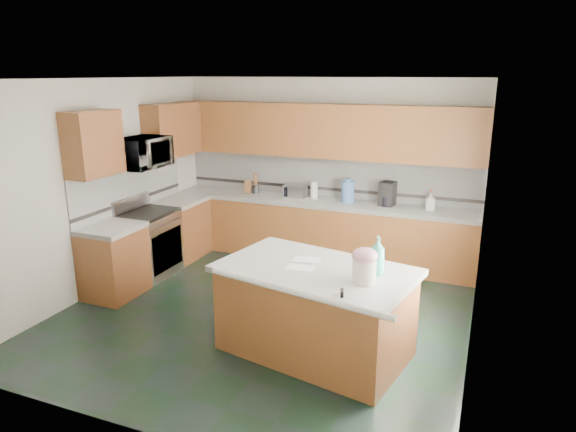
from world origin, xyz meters
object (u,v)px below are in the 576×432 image
at_px(island_top, 316,270).
at_px(coffee_maker, 387,194).
at_px(island_base, 315,313).
at_px(treat_jar, 364,271).
at_px(knife_block, 248,187).
at_px(toaster_oven, 295,191).
at_px(soap_bottle_island, 378,256).

bearing_deg(island_top, coffee_maker, 97.97).
relative_size(island_base, treat_jar, 7.94).
xyz_separation_m(island_top, coffee_maker, (0.16, 2.71, 0.20)).
distance_m(treat_jar, knife_block, 3.85).
bearing_deg(island_base, toaster_oven, 126.25).
bearing_deg(toaster_oven, coffee_maker, 1.91).
xyz_separation_m(island_base, island_top, (-0.00, 0.00, 0.46)).
relative_size(treat_jar, coffee_maker, 0.65).
height_order(treat_jar, soap_bottle_island, soap_bottle_island).
relative_size(island_base, coffee_maker, 5.17).
relative_size(knife_block, coffee_maker, 0.57).
xyz_separation_m(soap_bottle_island, coffee_maker, (-0.43, 2.66, -0.01)).
xyz_separation_m(treat_jar, toaster_oven, (-1.77, 2.87, -0.02)).
distance_m(knife_block, coffee_maker, 2.21).
height_order(treat_jar, knife_block, treat_jar).
bearing_deg(island_base, island_top, -168.64).
bearing_deg(treat_jar, coffee_maker, 81.64).
distance_m(island_base, soap_bottle_island, 0.90).
height_order(island_top, treat_jar, treat_jar).
relative_size(treat_jar, toaster_oven, 0.68).
relative_size(soap_bottle_island, knife_block, 1.91).
xyz_separation_m(treat_jar, soap_bottle_island, (0.07, 0.24, 0.07)).
xyz_separation_m(island_top, knife_block, (-2.04, 2.68, 0.13)).
distance_m(soap_bottle_island, toaster_oven, 3.21).
distance_m(treat_jar, toaster_oven, 3.37).
distance_m(island_top, knife_block, 3.37).
xyz_separation_m(soap_bottle_island, knife_block, (-2.64, 2.63, -0.09)).
bearing_deg(soap_bottle_island, treat_jar, -128.41).
xyz_separation_m(island_base, treat_jar, (0.53, -0.19, 0.60)).
relative_size(island_base, soap_bottle_island, 4.79).
distance_m(knife_block, toaster_oven, 0.80).
relative_size(island_top, coffee_maker, 5.46).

